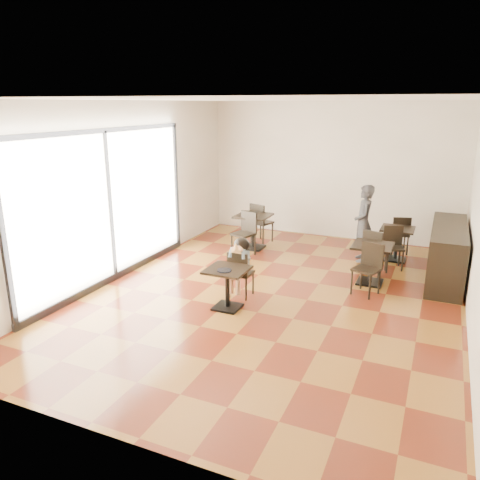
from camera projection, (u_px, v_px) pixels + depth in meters
The scene contains 22 objects.
floor at pixel (274, 294), 8.00m from camera, with size 6.00×8.00×0.01m, color brown.
ceiling at pixel (278, 99), 7.10m from camera, with size 6.00×8.00×0.01m, color silver.
wall_back at pixel (332, 171), 11.07m from camera, with size 6.00×0.01×3.20m, color white.
wall_front at pixel (122, 290), 4.04m from camera, with size 6.00×0.01×3.20m, color white.
wall_left at pixel (124, 189), 8.71m from camera, with size 0.01×8.00×3.20m, color white.
storefront_window at pixel (109, 205), 8.31m from camera, with size 0.04×4.50×2.60m, color white.
child_table at pixel (227, 289), 7.38m from camera, with size 0.63×0.63×0.67m, color black, non-canonical shape.
child_chair at pixel (241, 273), 7.84m from camera, with size 0.36×0.36×0.80m, color black, non-canonical shape.
child at pixel (241, 268), 7.81m from camera, with size 0.36×0.51×1.01m, color slate, non-canonical shape.
plate at pixel (224, 270), 7.19m from camera, with size 0.23×0.23×0.01m, color black.
pizza_slice at pixel (237, 250), 7.54m from camera, with size 0.23×0.18×0.05m, color #E7D46E, non-canonical shape.
adult_patron at pixel (363, 223), 9.52m from camera, with size 0.58×0.38×1.58m, color #343439.
cafe_table_mid at pixel (371, 264), 8.40m from camera, with size 0.69×0.69×0.73m, color black, non-canonical shape.
cafe_table_left at pixel (253, 232), 10.45m from camera, with size 0.73×0.73×0.77m, color black, non-canonical shape.
cafe_table_back at pixel (396, 244), 9.66m from camera, with size 0.65×0.65×0.69m, color black, non-canonical shape.
chair_mid_a at pixel (376, 252), 8.87m from camera, with size 0.39×0.39×0.88m, color black, non-canonical shape.
chair_mid_b at pixel (366, 270), 7.90m from camera, with size 0.39×0.39×0.88m, color black, non-canonical shape.
chair_left_a at pixel (262, 223), 10.91m from camera, with size 0.42×0.42×0.93m, color black, non-canonical shape.
chair_left_b at pixel (243, 234), 9.94m from camera, with size 0.42×0.42×0.93m, color black, non-canonical shape.
chair_back_a at pixel (399, 234), 10.12m from camera, with size 0.37×0.37×0.83m, color black, non-canonical shape.
chair_back_b at pixel (394, 248), 9.16m from camera, with size 0.37×0.37×0.83m, color black, non-canonical shape.
service_counter at pixel (447, 253), 8.60m from camera, with size 0.60×2.40×1.00m, color black.
Camera 1 is at (2.44, -7.02, 3.15)m, focal length 35.00 mm.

